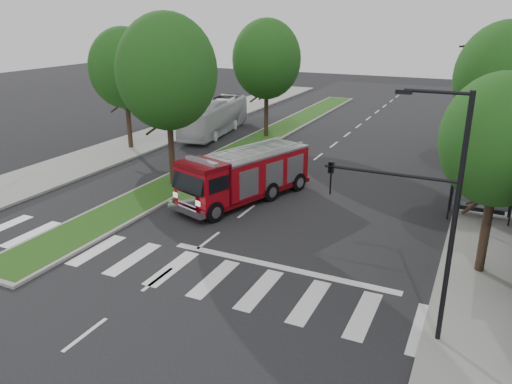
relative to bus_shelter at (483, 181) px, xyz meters
The scene contains 15 objects.
ground 14.00m from the bus_shelter, 143.97° to the right, with size 140.00×140.00×0.00m, color black.
sidewalk_right 3.00m from the bus_shelter, 54.94° to the left, with size 5.00×80.00×0.15m, color gray.
sidewalk_left 25.84m from the bus_shelter, behind, with size 5.00×80.00×0.15m, color gray.
median 19.92m from the bus_shelter, 150.20° to the left, with size 3.00×50.00×0.15m.
bus_shelter is the anchor object (origin of this frame).
tree_right_near 7.06m from the bus_shelter, 87.21° to the right, with size 4.40×4.40×8.05m.
tree_right_mid 7.36m from the bus_shelter, 87.07° to the left, with size 5.60×5.60×9.72m.
tree_right_far 16.30m from the bus_shelter, 88.92° to the left, with size 5.00×5.00×8.73m.
tree_median_near 17.98m from the bus_shelter, behind, with size 5.80×5.80×10.16m.
tree_median_far 21.36m from the bus_shelter, 145.43° to the left, with size 5.60×5.60×9.72m.
tree_left_mid 25.82m from the bus_shelter, behind, with size 5.20×5.20×9.16m.
streetlight_right_near 12.05m from the bus_shelter, 97.76° to the right, with size 4.08×0.22×8.00m.
streetlight_right_far 12.13m from the bus_shelter, 94.11° to the left, with size 2.11×0.20×8.00m.
fire_engine 12.36m from the bus_shelter, 167.93° to the right, with size 5.21×9.01×3.00m.
city_bus 24.65m from the bus_shelter, 152.65° to the left, with size 2.46×10.50×2.93m, color silver.
Camera 1 is at (10.96, -18.14, 9.90)m, focal length 35.00 mm.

